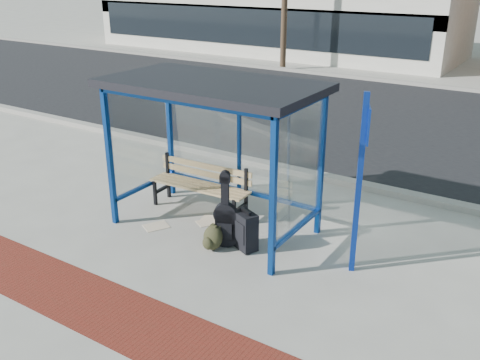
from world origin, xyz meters
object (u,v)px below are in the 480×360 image
Objects in this scene: bench at (201,183)px; suitcase at (245,231)px; backpack at (212,238)px; guitar_bag at (225,221)px.

bench is 1.64m from suitcase.
bench is 1.51m from backpack.
guitar_bag is 0.34m from suitcase.
guitar_bag is 0.33m from backpack.
guitar_bag is 2.97× the size of backpack.
bench is at bearing 175.48° from suitcase.
guitar_bag is (1.11, -0.89, -0.07)m from bench.
bench is 1.43m from guitar_bag.
suitcase reaches higher than backpack.
backpack is (-0.11, -0.19, -0.24)m from guitar_bag.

